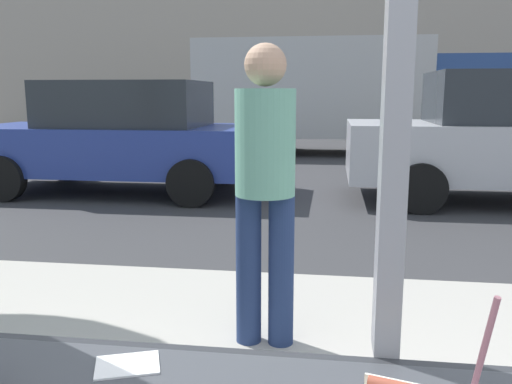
{
  "coord_description": "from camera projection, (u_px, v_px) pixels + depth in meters",
  "views": [
    {
      "loc": [
        -0.12,
        -0.97,
        1.49
      ],
      "look_at": [
        -0.54,
        2.0,
        0.94
      ],
      "focal_mm": 37.67,
      "sensor_mm": 36.0,
      "label": 1
    }
  ],
  "objects": [
    {
      "name": "parked_car_blue",
      "position": [
        122.0,
        136.0,
        8.08
      ],
      "size": [
        4.34,
        2.06,
        1.67
      ],
      "color": "#283D93",
      "rests_on": "ground"
    },
    {
      "name": "box_truck",
      "position": [
        343.0,
        91.0,
        13.17
      ],
      "size": [
        7.28,
        2.44,
        2.75
      ],
      "color": "beige",
      "rests_on": "ground"
    },
    {
      "name": "pedestrian",
      "position": [
        265.0,
        178.0,
        2.85
      ],
      "size": [
        0.32,
        0.32,
        1.63
      ],
      "color": "navy",
      "rests_on": "sidewalk_strip"
    },
    {
      "name": "sidewalk_strip",
      "position": [
        349.0,
        378.0,
        2.75
      ],
      "size": [
        16.0,
        2.8,
        0.11
      ],
      "primitive_type": "cube",
      "color": "#B2ADA3",
      "rests_on": "ground"
    },
    {
      "name": "napkin_wrapper",
      "position": [
        127.0,
        365.0,
        1.03
      ],
      "size": [
        0.14,
        0.13,
        0.0
      ],
      "primitive_type": "cube",
      "rotation": [
        0.0,
        0.0,
        0.36
      ],
      "color": "white",
      "rests_on": "window_counter"
    },
    {
      "name": "building_facade_far",
      "position": [
        337.0,
        61.0,
        20.51
      ],
      "size": [
        28.0,
        1.2,
        5.38
      ],
      "primitive_type": "cube",
      "color": "#A89E8E",
      "rests_on": "ground"
    },
    {
      "name": "ground_plane",
      "position": [
        338.0,
        183.0,
        8.99
      ],
      "size": [
        60.0,
        60.0,
        0.0
      ],
      "primitive_type": "plane",
      "color": "#38383A"
    }
  ]
}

